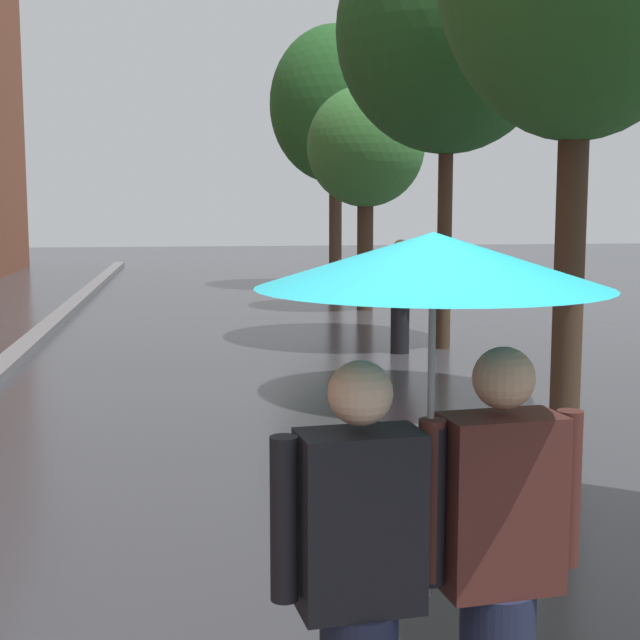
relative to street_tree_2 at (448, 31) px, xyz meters
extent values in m
cube|color=slate|center=(-5.89, -0.40, -4.35)|extent=(0.30, 36.00, 0.12)
cylinder|color=#473323|center=(0.08, -4.26, -2.86)|extent=(0.29, 0.29, 3.10)
cylinder|color=#473323|center=(0.00, 0.00, -2.83)|extent=(0.21, 0.21, 3.16)
ellipsoid|color=#235623|center=(0.00, 0.00, 0.01)|extent=(3.09, 3.09, 3.36)
cylinder|color=#473323|center=(-0.26, 4.73, -3.28)|extent=(0.31, 0.31, 2.26)
ellipsoid|color=#387533|center=(-0.26, 4.73, -1.30)|extent=(2.23, 2.23, 2.28)
cylinder|color=#473323|center=(-0.17, 9.12, -2.94)|extent=(0.30, 0.30, 2.95)
ellipsoid|color=#235623|center=(-0.17, 9.12, -0.09)|extent=(3.09, 3.09, 3.65)
cube|color=black|center=(-3.00, -9.97, -3.32)|extent=(0.42, 0.27, 0.59)
sphere|color=beige|center=(-3.00, -9.97, -2.90)|extent=(0.21, 0.21, 0.21)
cylinder|color=black|center=(-3.24, -10.00, -3.29)|extent=(0.09, 0.09, 0.53)
cylinder|color=black|center=(-2.75, -9.94, -3.29)|extent=(0.09, 0.09, 0.53)
cube|color=#4C231E|center=(-2.50, -9.91, -3.30)|extent=(0.42, 0.27, 0.60)
sphere|color=tan|center=(-2.50, -9.91, -2.88)|extent=(0.21, 0.21, 0.21)
cylinder|color=#4C231E|center=(-2.75, -9.94, -3.27)|extent=(0.09, 0.09, 0.54)
cylinder|color=#4C231E|center=(-2.26, -9.88, -3.27)|extent=(0.09, 0.09, 0.54)
cylinder|color=#9E9EA3|center=(-2.75, -9.92, -3.08)|extent=(0.02, 0.02, 1.06)
cone|color=#1EB2C6|center=(-2.75, -9.92, -2.48)|extent=(1.16, 1.16, 0.18)
cylinder|color=black|center=(-0.70, -0.33, -4.03)|extent=(0.26, 0.26, 0.77)
cube|color=maroon|center=(-0.70, -0.33, -3.35)|extent=(0.45, 0.43, 0.58)
sphere|color=tan|center=(-0.70, -0.33, -2.94)|extent=(0.21, 0.21, 0.21)
cylinder|color=maroon|center=(-0.51, -0.50, -3.32)|extent=(0.09, 0.09, 0.52)
cylinder|color=maroon|center=(-0.89, -0.17, -3.32)|extent=(0.09, 0.09, 0.52)
cube|color=black|center=(-0.61, -0.23, -3.16)|extent=(0.29, 0.28, 0.36)
camera|label=1|loc=(-3.51, -12.82, -2.29)|focal=52.23mm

